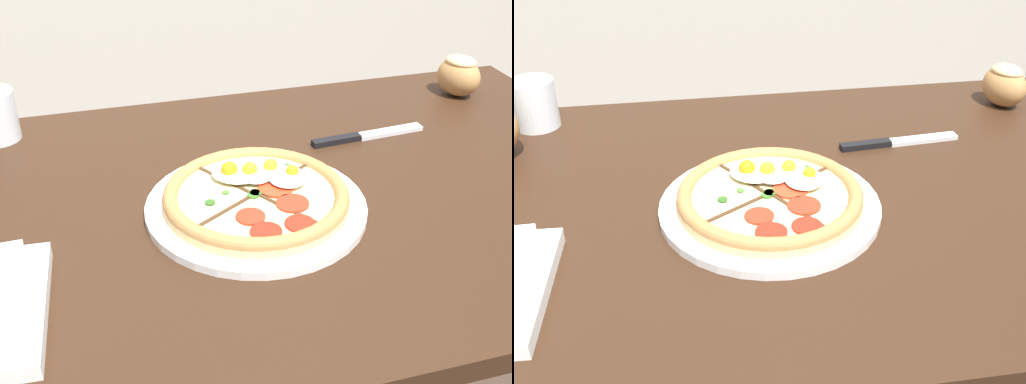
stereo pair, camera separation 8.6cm
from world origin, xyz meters
The scene contains 4 objects.
dining_table centered at (0.00, 0.00, 0.65)m, with size 1.33×0.73×0.77m.
pizza centered at (0.03, -0.04, 0.79)m, with size 0.30×0.30×0.05m.
bread_piece_near centered at (0.51, 0.25, 0.81)m, with size 0.09×0.10×0.08m.
knife_main centered at (0.27, 0.13, 0.77)m, with size 0.20×0.03×0.01m.
Camera 1 is at (-0.17, -0.75, 1.25)m, focal length 45.00 mm.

